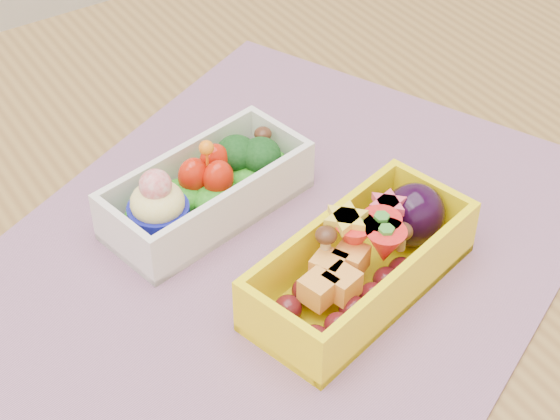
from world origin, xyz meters
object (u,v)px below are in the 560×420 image
table (297,329)px  bento_yellow (364,260)px  placemat (275,259)px  bento_white (206,190)px

table → bento_yellow: (0.01, -0.07, 0.13)m
placemat → bento_yellow: 0.07m
bento_yellow → bento_white: bearing=97.4°
table → bento_yellow: size_ratio=6.62×
table → placemat: placemat is taller
table → placemat: (-0.03, -0.01, 0.10)m
bento_white → table: bearing=-65.3°
table → bento_white: 0.14m
bento_white → placemat: bearing=-88.4°
bento_yellow → table: bearing=82.2°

